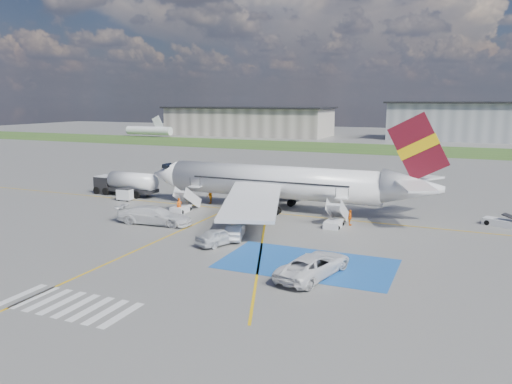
{
  "coord_description": "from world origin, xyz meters",
  "views": [
    {
      "loc": [
        21.45,
        -41.33,
        13.17
      ],
      "look_at": [
        1.01,
        6.44,
        3.5
      ],
      "focal_mm": 35.0,
      "sensor_mm": 36.0,
      "label": 1
    }
  ],
  "objects_px": {
    "gpu_cart": "(125,195)",
    "van_white_b": "(154,213)",
    "van_white_a": "(314,261)",
    "car_silver_b": "(235,232)",
    "belt_loader": "(506,224)",
    "fuel_tanker": "(126,186)",
    "car_silver_a": "(219,236)",
    "airliner": "(285,183)"
  },
  "relations": [
    {
      "from": "belt_loader",
      "to": "van_white_b",
      "type": "distance_m",
      "value": 37.18
    },
    {
      "from": "gpu_cart",
      "to": "van_white_b",
      "type": "relative_size",
      "value": 0.32
    },
    {
      "from": "airliner",
      "to": "gpu_cart",
      "type": "distance_m",
      "value": 21.76
    },
    {
      "from": "car_silver_a",
      "to": "car_silver_b",
      "type": "bearing_deg",
      "value": -81.72
    },
    {
      "from": "airliner",
      "to": "gpu_cart",
      "type": "bearing_deg",
      "value": -172.72
    },
    {
      "from": "van_white_a",
      "to": "car_silver_a",
      "type": "bearing_deg",
      "value": -10.28
    },
    {
      "from": "fuel_tanker",
      "to": "car_silver_b",
      "type": "height_order",
      "value": "fuel_tanker"
    },
    {
      "from": "belt_loader",
      "to": "car_silver_b",
      "type": "height_order",
      "value": "car_silver_b"
    },
    {
      "from": "gpu_cart",
      "to": "belt_loader",
      "type": "xyz_separation_m",
      "value": [
        45.52,
        4.4,
        -0.38
      ]
    },
    {
      "from": "van_white_b",
      "to": "car_silver_a",
      "type": "bearing_deg",
      "value": -117.83
    },
    {
      "from": "airliner",
      "to": "belt_loader",
      "type": "relative_size",
      "value": 7.57
    },
    {
      "from": "gpu_cart",
      "to": "van_white_a",
      "type": "bearing_deg",
      "value": -33.25
    },
    {
      "from": "belt_loader",
      "to": "van_white_a",
      "type": "height_order",
      "value": "van_white_a"
    },
    {
      "from": "airliner",
      "to": "van_white_b",
      "type": "height_order",
      "value": "airliner"
    },
    {
      "from": "van_white_a",
      "to": "van_white_b",
      "type": "bearing_deg",
      "value": -10.21
    },
    {
      "from": "gpu_cart",
      "to": "car_silver_b",
      "type": "bearing_deg",
      "value": -30.8
    },
    {
      "from": "gpu_cart",
      "to": "car_silver_a",
      "type": "bearing_deg",
      "value": -36.21
    },
    {
      "from": "van_white_a",
      "to": "fuel_tanker",
      "type": "bearing_deg",
      "value": -19.08
    },
    {
      "from": "airliner",
      "to": "fuel_tanker",
      "type": "distance_m",
      "value": 23.6
    },
    {
      "from": "gpu_cart",
      "to": "belt_loader",
      "type": "height_order",
      "value": "gpu_cart"
    },
    {
      "from": "airliner",
      "to": "car_silver_a",
      "type": "bearing_deg",
      "value": -92.23
    },
    {
      "from": "airliner",
      "to": "van_white_a",
      "type": "distance_m",
      "value": 22.79
    },
    {
      "from": "car_silver_a",
      "to": "airliner",
      "type": "bearing_deg",
      "value": -71.01
    },
    {
      "from": "van_white_a",
      "to": "van_white_b",
      "type": "relative_size",
      "value": 0.95
    },
    {
      "from": "airliner",
      "to": "belt_loader",
      "type": "xyz_separation_m",
      "value": [
        24.1,
        1.66,
        -3.04
      ]
    },
    {
      "from": "car_silver_b",
      "to": "van_white_b",
      "type": "xyz_separation_m",
      "value": [
        -10.46,
        1.88,
        0.52
      ]
    },
    {
      "from": "fuel_tanker",
      "to": "van_white_b",
      "type": "height_order",
      "value": "fuel_tanker"
    },
    {
      "from": "belt_loader",
      "to": "car_silver_a",
      "type": "height_order",
      "value": "car_silver_a"
    },
    {
      "from": "fuel_tanker",
      "to": "car_silver_a",
      "type": "relative_size",
      "value": 2.13
    },
    {
      "from": "airliner",
      "to": "van_white_a",
      "type": "bearing_deg",
      "value": -64.36
    },
    {
      "from": "gpu_cart",
      "to": "car_silver_a",
      "type": "height_order",
      "value": "gpu_cart"
    },
    {
      "from": "fuel_tanker",
      "to": "belt_loader",
      "type": "height_order",
      "value": "fuel_tanker"
    },
    {
      "from": "airliner",
      "to": "belt_loader",
      "type": "bearing_deg",
      "value": 3.95
    },
    {
      "from": "car_silver_b",
      "to": "van_white_a",
      "type": "distance_m",
      "value": 12.01
    },
    {
      "from": "belt_loader",
      "to": "car_silver_a",
      "type": "xyz_separation_m",
      "value": [
        -24.72,
        -17.65,
        0.43
      ]
    },
    {
      "from": "car_silver_b",
      "to": "van_white_a",
      "type": "relative_size",
      "value": 0.72
    },
    {
      "from": "car_silver_b",
      "to": "gpu_cart",
      "type": "bearing_deg",
      "value": -44.59
    },
    {
      "from": "fuel_tanker",
      "to": "van_white_b",
      "type": "distance_m",
      "value": 17.73
    },
    {
      "from": "car_silver_a",
      "to": "van_white_a",
      "type": "xyz_separation_m",
      "value": [
        10.43,
        -4.45,
        0.35
      ]
    },
    {
      "from": "fuel_tanker",
      "to": "van_white_a",
      "type": "bearing_deg",
      "value": -28.48
    },
    {
      "from": "belt_loader",
      "to": "van_white_b",
      "type": "relative_size",
      "value": 0.77
    },
    {
      "from": "belt_loader",
      "to": "van_white_b",
      "type": "height_order",
      "value": "van_white_b"
    }
  ]
}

